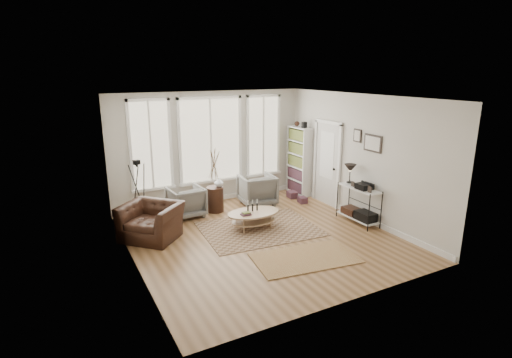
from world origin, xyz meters
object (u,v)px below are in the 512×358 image
coffee_table (253,216)px  side_table (215,179)px  low_shelf (358,201)px  accent_chair (151,221)px  armchair_left (186,202)px  armchair_right (257,190)px  bookcase (299,161)px

coffee_table → side_table: 1.56m
low_shelf → accent_chair: size_ratio=1.15×
armchair_left → accent_chair: accent_chair is taller
low_shelf → accent_chair: low_shelf is taller
low_shelf → armchair_left: low_shelf is taller
low_shelf → armchair_right: size_ratio=1.48×
low_shelf → coffee_table: bearing=160.5°
armchair_left → side_table: bearing=175.6°
bookcase → armchair_left: bearing=-175.3°
coffee_table → armchair_left: 1.78m
accent_chair → side_table: bearing=71.5°
bookcase → side_table: size_ratio=1.18×
low_shelf → accent_chair: (-4.42, 1.33, -0.14)m
side_table → accent_chair: bearing=-153.4°
bookcase → armchair_right: 1.63m
coffee_table → armchair_left: size_ratio=1.51×
low_shelf → armchair_left: (-3.36, 2.24, -0.15)m
accent_chair → bookcase: bearing=59.9°
side_table → accent_chair: size_ratio=1.54×
armchair_right → side_table: 1.25m
bookcase → accent_chair: bookcase is taller
low_shelf → side_table: size_ratio=0.75×
armchair_left → armchair_right: size_ratio=0.91×
coffee_table → low_shelf: bearing=-19.5°
side_table → low_shelf: bearing=-40.5°
coffee_table → side_table: (-0.33, 1.42, 0.55)m
bookcase → coffee_table: bearing=-143.9°
coffee_table → armchair_left: bearing=126.7°
armchair_left → armchair_right: (1.91, -0.03, 0.04)m
bookcase → low_shelf: bookcase is taller
accent_chair → armchair_left: bearing=85.6°
bookcase → armchair_left: 3.48m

